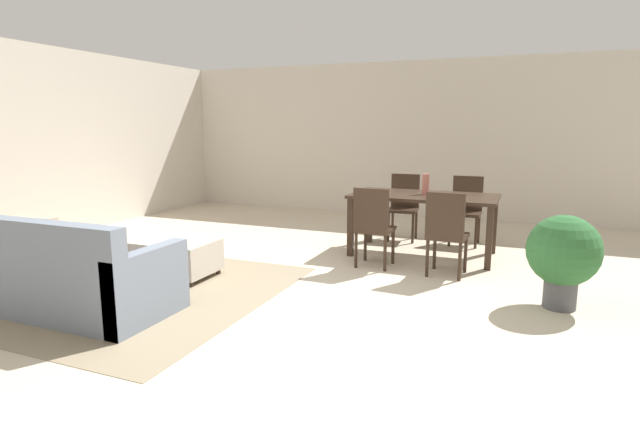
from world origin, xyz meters
TOP-DOWN VIEW (x-y plane):
  - ground_plane at (0.00, 0.00)m, footprint 10.80×10.80m
  - wall_back at (0.00, 5.00)m, footprint 9.00×0.12m
  - area_rug at (-1.80, -0.27)m, footprint 3.00×2.80m
  - couch at (-1.88, -0.88)m, footprint 2.00×0.87m
  - ottoman_table at (-1.72, 0.30)m, footprint 1.11×0.59m
  - dining_table at (0.68, 2.25)m, footprint 1.75×0.93m
  - dining_chair_near_left at (0.28, 1.43)m, footprint 0.41×0.41m
  - dining_chair_near_right at (1.09, 1.39)m, footprint 0.42×0.42m
  - dining_chair_far_left at (0.25, 3.05)m, footprint 0.43×0.43m
  - dining_chair_far_right at (1.10, 3.08)m, footprint 0.40×0.40m
  - vase_centerpiece at (0.69, 2.27)m, footprint 0.09×0.09m
  - potted_plant at (2.18, 0.82)m, footprint 0.62×0.62m

SIDE VIEW (x-z plane):
  - ground_plane at x=0.00m, z-range 0.00..0.00m
  - area_rug at x=-1.80m, z-range 0.00..0.01m
  - ottoman_table at x=-1.72m, z-range 0.03..0.42m
  - couch at x=-1.88m, z-range -0.13..0.73m
  - potted_plant at x=2.18m, z-range 0.08..0.91m
  - dining_chair_near_left at x=0.28m, z-range 0.06..0.98m
  - dining_chair_near_right at x=1.09m, z-range 0.06..0.98m
  - dining_chair_far_left at x=0.25m, z-range 0.06..0.98m
  - dining_chair_far_right at x=1.10m, z-range 0.06..0.98m
  - dining_table at x=0.68m, z-range 0.29..1.05m
  - vase_centerpiece at x=0.69m, z-range 0.76..1.01m
  - wall_back at x=0.00m, z-range 0.00..2.70m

